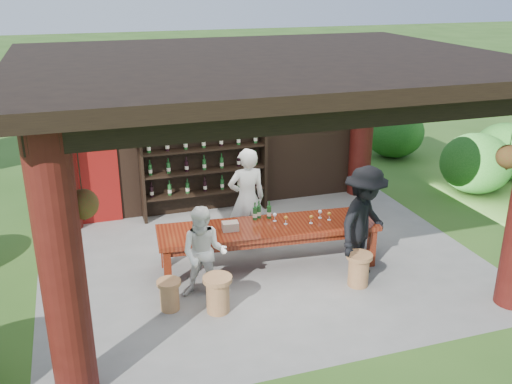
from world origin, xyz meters
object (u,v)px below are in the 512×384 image
object	(u,v)px
tasting_table	(268,232)
stool_far_left	(169,294)
napkin_basket	(230,226)
stool_near_right	(359,269)
host	(247,199)
wine_shelf	(204,161)
guest_woman	(204,253)
guest_man	(364,223)
stool_near_left	(218,293)

from	to	relation	value
tasting_table	stool_far_left	size ratio (longest dim) A/B	7.87
tasting_table	napkin_basket	distance (m)	0.67
stool_near_right	host	bearing A→B (deg)	124.11
tasting_table	stool_far_left	bearing A→B (deg)	-155.51
stool_far_left	napkin_basket	world-z (taller)	napkin_basket
wine_shelf	host	world-z (taller)	wine_shelf
stool_near_right	guest_woman	size ratio (longest dim) A/B	0.37
stool_far_left	host	xyz separation A→B (m)	(1.71, 1.66, 0.68)
stool_near_right	guest_man	size ratio (longest dim) A/B	0.29
guest_man	napkin_basket	size ratio (longest dim) A/B	7.22
guest_woman	guest_man	xyz separation A→B (m)	(2.60, -0.13, 0.20)
guest_woman	stool_near_right	bearing A→B (deg)	12.56
wine_shelf	guest_woman	world-z (taller)	wine_shelf
host	napkin_basket	bearing A→B (deg)	56.57
stool_near_left	host	xyz separation A→B (m)	(1.04, 1.93, 0.63)
guest_woman	stool_near_left	bearing A→B (deg)	-57.53
guest_woman	host	bearing A→B (deg)	74.91
guest_man	napkin_basket	distance (m)	2.15
guest_woman	guest_man	distance (m)	2.61
wine_shelf	napkin_basket	size ratio (longest dim) A/B	9.95
stool_near_right	stool_far_left	distance (m)	2.99
guest_woman	napkin_basket	xyz separation A→B (m)	(0.59, 0.65, 0.08)
stool_far_left	stool_near_right	bearing A→B (deg)	-4.27
tasting_table	stool_near_left	distance (m)	1.63
stool_near_left	stool_far_left	world-z (taller)	stool_near_left
guest_woman	wine_shelf	bearing A→B (deg)	99.09
stool_far_left	guest_man	world-z (taller)	guest_man
wine_shelf	stool_near_left	bearing A→B (deg)	-100.54
stool_near_right	napkin_basket	bearing A→B (deg)	149.22
stool_near_right	tasting_table	bearing A→B (deg)	137.76
napkin_basket	host	bearing A→B (deg)	56.64
stool_near_left	stool_far_left	bearing A→B (deg)	157.89
stool_near_right	stool_far_left	world-z (taller)	stool_near_right
guest_man	napkin_basket	xyz separation A→B (m)	(-2.00, 0.79, -0.12)
tasting_table	stool_near_left	size ratio (longest dim) A/B	6.58
stool_near_left	napkin_basket	size ratio (longest dim) A/B	2.18
stool_near_right	napkin_basket	distance (m)	2.17
stool_near_right	guest_woman	bearing A→B (deg)	170.06
stool_near_left	guest_man	size ratio (longest dim) A/B	0.30
tasting_table	wine_shelf	bearing A→B (deg)	100.12
napkin_basket	wine_shelf	bearing A→B (deg)	86.04
stool_near_right	guest_woman	distance (m)	2.47
napkin_basket	tasting_table	bearing A→B (deg)	-1.96
stool_near_left	guest_woman	xyz separation A→B (m)	(-0.08, 0.47, 0.43)
stool_near_right	stool_near_left	bearing A→B (deg)	-178.81
tasting_table	guest_man	world-z (taller)	guest_man
wine_shelf	guest_man	xyz separation A→B (m)	(1.82, -3.37, -0.20)
wine_shelf	stool_far_left	size ratio (longest dim) A/B	5.45
stool_near_left	host	bearing A→B (deg)	61.62
tasting_table	host	xyz separation A→B (m)	(-0.11, 0.83, 0.30)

